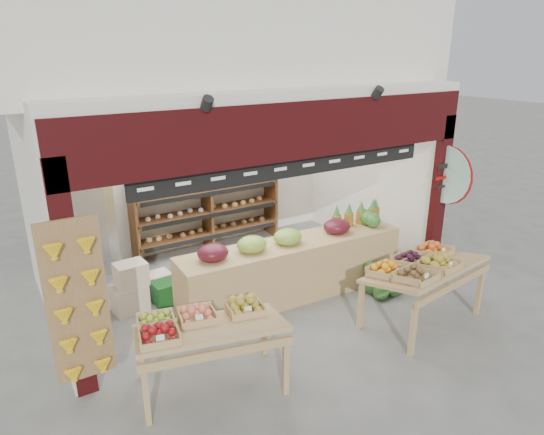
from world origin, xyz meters
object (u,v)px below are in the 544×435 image
at_px(display_table_right, 420,267).
at_px(watermelon_pile, 382,282).
at_px(back_shelving, 207,190).
at_px(display_table_left, 199,325).
at_px(cardboard_stack, 145,288).
at_px(refrigerator, 82,223).
at_px(mid_counter, 293,267).

height_order(display_table_right, watermelon_pile, display_table_right).
distance_m(back_shelving, display_table_left, 4.00).
distance_m(cardboard_stack, display_table_left, 2.16).
height_order(refrigerator, display_table_left, refrigerator).
xyz_separation_m(cardboard_stack, mid_counter, (1.99, -0.91, 0.22)).
bearing_deg(watermelon_pile, back_shelving, 117.13).
distance_m(mid_counter, watermelon_pile, 1.44).
distance_m(refrigerator, watermelon_pile, 4.82).
height_order(display_table_left, watermelon_pile, display_table_left).
bearing_deg(cardboard_stack, display_table_left, -91.10).
distance_m(back_shelving, cardboard_stack, 2.41).
bearing_deg(back_shelving, display_table_left, -115.85).
bearing_deg(back_shelving, cardboard_stack, -138.78).
bearing_deg(cardboard_stack, watermelon_pile, -25.37).
xyz_separation_m(back_shelving, mid_counter, (0.29, -2.40, -0.64)).
xyz_separation_m(cardboard_stack, watermelon_pile, (3.25, -1.54, -0.10)).
xyz_separation_m(display_table_left, watermelon_pile, (3.29, 0.56, -0.60)).
relative_size(mid_counter, watermelon_pile, 5.40).
height_order(back_shelving, watermelon_pile, back_shelving).
bearing_deg(display_table_right, display_table_left, 173.94).
bearing_deg(display_table_left, cardboard_stack, 88.90).
relative_size(back_shelving, display_table_left, 1.60).
relative_size(refrigerator, display_table_right, 1.09).
bearing_deg(display_table_left, display_table_right, -6.06).
relative_size(cardboard_stack, watermelon_pile, 1.57).
xyz_separation_m(mid_counter, display_table_left, (-2.03, -1.19, 0.28)).
relative_size(cardboard_stack, display_table_left, 0.59).
height_order(back_shelving, refrigerator, refrigerator).
xyz_separation_m(cardboard_stack, display_table_left, (-0.04, -2.10, 0.50)).
relative_size(display_table_left, watermelon_pile, 2.65).
relative_size(refrigerator, display_table_left, 1.11).
distance_m(back_shelving, display_table_right, 4.14).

